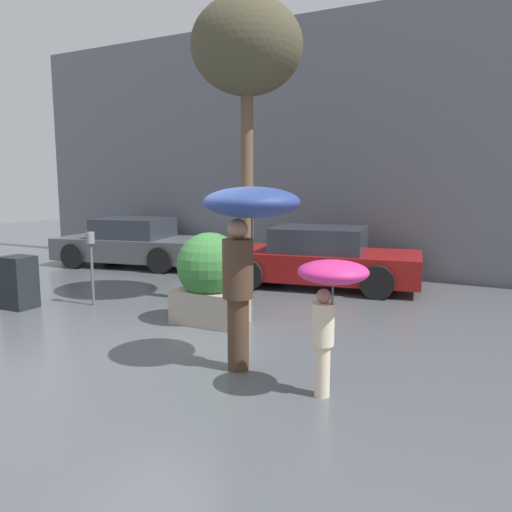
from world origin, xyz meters
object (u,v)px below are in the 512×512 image
(parked_car_near, at_px, (319,259))
(newspaper_box, at_px, (19,282))
(parking_meter, at_px, (91,253))
(person_adult, at_px, (248,226))
(street_tree, at_px, (247,51))
(parked_car_far, at_px, (134,243))
(person_child, at_px, (330,290))
(planter_box, at_px, (210,277))

(parked_car_near, height_order, newspaper_box, parked_car_near)
(parking_meter, relative_size, newspaper_box, 1.44)
(person_adult, relative_size, street_tree, 0.41)
(parked_car_near, distance_m, newspaper_box, 5.71)
(parked_car_far, distance_m, street_tree, 6.45)
(person_child, xyz_separation_m, parked_car_far, (-7.20, 5.44, -0.54))
(parked_car_near, xyz_separation_m, parking_meter, (-2.93, -3.44, 0.36))
(planter_box, distance_m, person_adult, 2.27)
(street_tree, distance_m, newspaper_box, 5.46)
(person_adult, distance_m, newspaper_box, 5.03)
(planter_box, relative_size, street_tree, 0.27)
(planter_box, height_order, street_tree, street_tree)
(parked_car_far, bearing_deg, newspaper_box, -174.48)
(person_adult, bearing_deg, planter_box, 104.99)
(parked_car_far, xyz_separation_m, newspaper_box, (1.28, -4.42, -0.12))
(person_child, relative_size, parking_meter, 1.08)
(person_adult, relative_size, person_child, 1.50)
(parked_car_near, height_order, parking_meter, parking_meter)
(parking_meter, bearing_deg, parked_car_near, 49.61)
(parking_meter, bearing_deg, parked_car_far, 121.39)
(person_child, xyz_separation_m, newspaper_box, (-5.91, 1.02, -0.66))
(planter_box, relative_size, parking_meter, 1.08)
(parked_car_far, height_order, street_tree, street_tree)
(person_child, relative_size, street_tree, 0.27)
(parked_car_far, xyz_separation_m, parking_meter, (2.25, -3.69, 0.36))
(planter_box, height_order, parked_car_far, planter_box)
(parked_car_far, bearing_deg, parking_meter, -159.28)
(planter_box, distance_m, newspaper_box, 3.47)
(person_child, distance_m, parked_car_far, 9.04)
(street_tree, height_order, parking_meter, street_tree)
(person_adult, height_order, parked_car_near, person_adult)
(planter_box, xyz_separation_m, newspaper_box, (-3.38, -0.76, -0.27))
(person_adult, xyz_separation_m, parked_car_far, (-6.12, 5.12, -1.10))
(parked_car_far, relative_size, parking_meter, 3.22)
(person_child, height_order, newspaper_box, person_child)
(street_tree, bearing_deg, newspaper_box, -150.11)
(parked_car_near, xyz_separation_m, newspaper_box, (-3.90, -4.17, -0.12))
(parked_car_near, distance_m, parked_car_far, 5.19)
(person_adult, distance_m, parking_meter, 4.18)
(person_child, xyz_separation_m, parking_meter, (-4.94, 1.75, -0.18))
(person_child, relative_size, parked_car_far, 0.34)
(parking_meter, bearing_deg, planter_box, 0.84)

